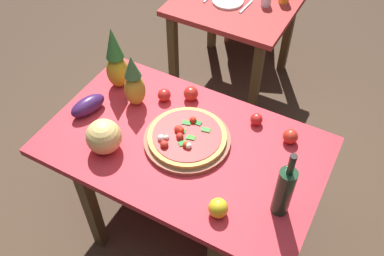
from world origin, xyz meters
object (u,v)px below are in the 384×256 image
object	(u,v)px
bell_pepper	(218,208)
eggplant	(88,105)
tomato_at_corner	(164,95)
display_table	(184,155)
background_table	(235,15)
pizza_board	(187,140)
melon	(104,137)
pineapple_left	(116,61)
tomato_beside_pepper	(256,119)
dinner_plate	(228,1)
wine_bottle	(284,191)
tomato_by_bottle	(290,136)
tomato_near_board	(191,94)
knife_utensil	(246,7)
pineapple_right	(134,83)
pizza	(186,136)

from	to	relation	value
bell_pepper	eggplant	xyz separation A→B (m)	(-0.87, 0.23, 0.00)
tomato_at_corner	display_table	bearing A→B (deg)	-42.47
background_table	pizza_board	bearing A→B (deg)	-75.90
background_table	melon	distance (m)	1.55
pineapple_left	tomato_at_corner	bearing A→B (deg)	3.20
pineapple_left	background_table	bearing A→B (deg)	79.59
pineapple_left	tomato_beside_pepper	size ratio (longest dim) A/B	5.93
pizza_board	tomato_at_corner	world-z (taller)	tomato_at_corner
display_table	tomato_at_corner	size ratio (longest dim) A/B	19.28
dinner_plate	display_table	bearing A→B (deg)	-74.26
bell_pepper	wine_bottle	bearing A→B (deg)	32.90
display_table	tomato_at_corner	xyz separation A→B (m)	(-0.24, 0.22, 0.12)
pizza_board	tomato_by_bottle	distance (m)	0.51
background_table	tomato_at_corner	world-z (taller)	tomato_at_corner
display_table	pizza_board	bearing A→B (deg)	71.42
pineapple_left	bell_pepper	size ratio (longest dim) A/B	4.00
display_table	tomato_near_board	bearing A→B (deg)	112.15
tomato_beside_pepper	knife_utensil	distance (m)	1.10
wine_bottle	eggplant	world-z (taller)	wine_bottle
pineapple_right	bell_pepper	xyz separation A→B (m)	(0.69, -0.41, -0.10)
pineapple_left	bell_pepper	world-z (taller)	pineapple_left
melon	bell_pepper	bearing A→B (deg)	-6.08
pizza	tomato_by_bottle	world-z (taller)	pizza
melon	tomato_at_corner	xyz separation A→B (m)	(0.08, 0.43, -0.05)
melon	knife_utensil	bearing A→B (deg)	86.26
pizza	tomato_at_corner	size ratio (longest dim) A/B	5.43
eggplant	wine_bottle	bearing A→B (deg)	-4.44
tomato_at_corner	pizza	bearing A→B (deg)	-39.45
pineapple_right	dinner_plate	world-z (taller)	pineapple_right
display_table	pineapple_right	distance (m)	0.45
pizza	tomato_beside_pepper	bearing A→B (deg)	47.24
background_table	bell_pepper	distance (m)	1.74
tomato_by_bottle	dinner_plate	size ratio (longest dim) A/B	0.34
tomato_at_corner	pineapple_right	bearing A→B (deg)	-143.08
dinner_plate	pineapple_left	bearing A→B (deg)	-98.77
background_table	pineapple_left	world-z (taller)	pineapple_left
background_table	tomato_by_bottle	distance (m)	1.33
background_table	melon	xyz separation A→B (m)	(0.00, -1.54, 0.21)
pizza_board	bell_pepper	distance (m)	0.43
eggplant	tomato_near_board	size ratio (longest dim) A/B	2.52
tomato_near_board	knife_utensil	bearing A→B (deg)	95.83
background_table	tomato_by_bottle	xyz separation A→B (m)	(0.78, -1.07, 0.16)
tomato_at_corner	tomato_beside_pepper	size ratio (longest dim) A/B	1.13
dinner_plate	melon	bearing A→B (deg)	-88.36
eggplant	pineapple_right	bearing A→B (deg)	43.65
dinner_plate	knife_utensil	xyz separation A→B (m)	(0.14, 0.00, -0.00)
tomato_beside_pepper	tomato_near_board	bearing A→B (deg)	179.72
display_table	tomato_beside_pepper	distance (m)	0.41
pineapple_left	eggplant	world-z (taller)	pineapple_left
pizza	tomato_at_corner	bearing A→B (deg)	140.55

